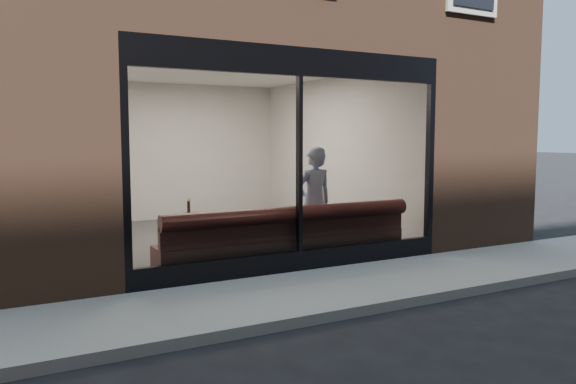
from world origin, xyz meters
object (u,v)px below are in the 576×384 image
banquette (286,251)px  cafe_chair_right (314,226)px  person (314,203)px  cafe_table_right (335,208)px  cafe_table_left (191,216)px  cafe_chair_left (177,244)px

banquette → cafe_chair_right: bearing=48.8°
person → cafe_chair_right: 1.85m
banquette → cafe_table_right: (1.23, 0.55, 0.52)m
banquette → cafe_table_left: (-1.23, 0.78, 0.52)m
banquette → person: 0.99m
person → cafe_chair_right: bearing=-124.3°
cafe_table_right → cafe_chair_left: size_ratio=1.60×
cafe_table_left → cafe_chair_right: size_ratio=1.38×
cafe_table_left → cafe_chair_left: bearing=99.3°
person → banquette: bearing=21.2°
person → cafe_table_right: 0.64m
person → cafe_table_right: size_ratio=2.75×
cafe_table_right → cafe_chair_right: bearing=75.1°
cafe_table_right → cafe_table_left: bearing=174.7°
banquette → cafe_table_right: bearing=24.0°
banquette → cafe_chair_right: (1.56, 1.78, 0.01)m
cafe_chair_left → cafe_chair_right: (2.87, 0.54, 0.00)m
person → cafe_chair_right: (0.89, 1.48, -0.65)m
person → cafe_chair_left: size_ratio=4.39×
cafe_chair_left → cafe_table_right: bearing=-175.7°
cafe_table_left → cafe_chair_right: bearing=19.8°
banquette → cafe_chair_right: banquette is taller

